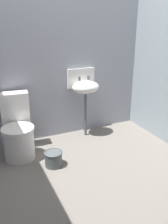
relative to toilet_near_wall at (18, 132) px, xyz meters
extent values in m
cube|color=slate|center=(0.64, -0.92, -0.36)|extent=(3.04, 2.95, 0.08)
cube|color=#9599A5|center=(0.64, 0.40, 0.87)|extent=(3.04, 0.10, 2.39)
cylinder|color=white|center=(-0.01, -0.09, -0.13)|extent=(0.42, 0.42, 0.38)
cylinder|color=white|center=(-0.01, -0.09, 0.08)|extent=(0.45, 0.45, 0.04)
cube|color=white|center=(0.03, 0.21, 0.26)|extent=(0.38, 0.22, 0.40)
cylinder|color=#4E5455|center=(1.02, 0.16, 0.01)|extent=(0.04, 0.04, 0.66)
ellipsoid|color=white|center=(1.02, 0.16, 0.43)|extent=(0.40, 0.32, 0.18)
cube|color=white|center=(1.02, 0.33, 0.53)|extent=(0.42, 0.04, 0.28)
cylinder|color=#4E5455|center=(0.95, 0.22, 0.55)|extent=(0.04, 0.04, 0.06)
cylinder|color=#4E5455|center=(1.09, 0.22, 0.55)|extent=(0.04, 0.04, 0.06)
cylinder|color=#4E5455|center=(0.32, -0.44, -0.23)|extent=(0.20, 0.20, 0.18)
torus|color=#495056|center=(0.32, -0.44, -0.14)|extent=(0.22, 0.22, 0.02)
camera|label=1|loc=(-0.42, -2.92, 1.35)|focal=39.73mm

